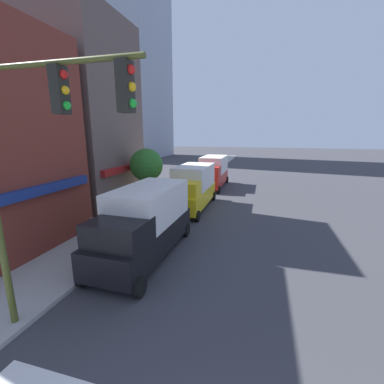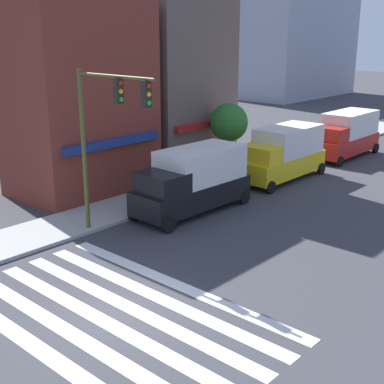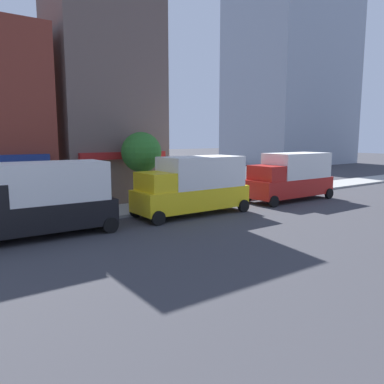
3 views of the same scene
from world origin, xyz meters
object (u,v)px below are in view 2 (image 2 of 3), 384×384
(traffic_signal, at_px, (105,121))
(box_truck_yellow, at_px, (283,153))
(box_truck_red, at_px, (346,134))
(box_truck_black, at_px, (193,180))
(street_tree, at_px, (229,123))
(pedestrian_blue_shirt, at_px, (151,187))
(fire_hydrant, at_px, (144,200))

(traffic_signal, height_order, box_truck_yellow, traffic_signal)
(box_truck_yellow, relative_size, box_truck_red, 1.00)
(box_truck_black, height_order, street_tree, street_tree)
(box_truck_red, xyz_separation_m, pedestrian_blue_shirt, (-16.48, 1.91, -0.51))
(box_truck_red, relative_size, street_tree, 1.48)
(box_truck_yellow, bearing_deg, street_tree, 118.27)
(traffic_signal, distance_m, pedestrian_blue_shirt, 5.83)
(box_truck_red, distance_m, street_tree, 9.85)
(traffic_signal, xyz_separation_m, box_truck_red, (20.48, -0.19, -3.37))
(box_truck_black, bearing_deg, street_tree, 25.73)
(fire_hydrant, bearing_deg, street_tree, 7.97)
(box_truck_yellow, distance_m, fire_hydrant, 9.58)
(traffic_signal, relative_size, box_truck_yellow, 1.12)
(box_truck_black, relative_size, pedestrian_blue_shirt, 3.53)
(box_truck_red, xyz_separation_m, fire_hydrant, (-17.16, 1.70, -0.97))
(box_truck_red, relative_size, pedestrian_blue_shirt, 3.50)
(box_truck_black, xyz_separation_m, pedestrian_blue_shirt, (-0.95, 1.91, -0.51))
(box_truck_black, xyz_separation_m, fire_hydrant, (-1.63, 1.70, -0.97))
(box_truck_black, relative_size, box_truck_red, 1.01)
(traffic_signal, xyz_separation_m, box_truck_black, (4.94, -0.19, -3.37))
(traffic_signal, relative_size, box_truck_black, 1.11)
(box_truck_red, distance_m, fire_hydrant, 17.27)
(traffic_signal, bearing_deg, pedestrian_blue_shirt, 23.18)
(box_truck_red, height_order, pedestrian_blue_shirt, box_truck_red)
(box_truck_red, bearing_deg, box_truck_black, -179.91)
(traffic_signal, height_order, box_truck_black, traffic_signal)
(traffic_signal, bearing_deg, box_truck_yellow, -0.87)
(pedestrian_blue_shirt, height_order, fire_hydrant, pedestrian_blue_shirt)
(pedestrian_blue_shirt, xyz_separation_m, fire_hydrant, (-0.68, -0.21, -0.46))
(box_truck_red, relative_size, fire_hydrant, 7.37)
(box_truck_yellow, distance_m, street_tree, 3.57)
(box_truck_yellow, xyz_separation_m, fire_hydrant, (-9.37, 1.70, -0.97))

